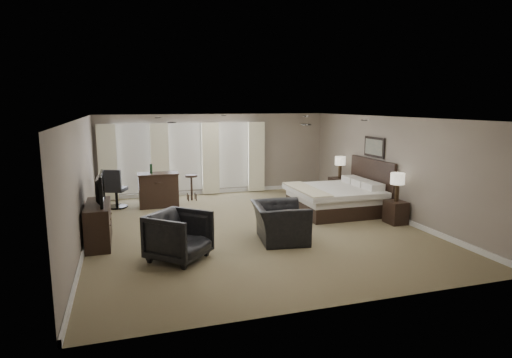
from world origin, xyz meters
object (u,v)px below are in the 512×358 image
object	(u,v)px
bar_stool_left	(159,194)
desk_chair	(116,188)
lamp_near	(397,187)
bar_stool_right	(192,188)
armchair_far	(179,234)
bar_counter	(158,190)
armchair_near	(280,216)
nightstand_far	(339,188)
tv	(97,200)
nightstand_near	(396,212)
dresser	(98,224)
bed	(336,187)
lamp_far	(340,167)

from	to	relation	value
bar_stool_left	desk_chair	bearing A→B (deg)	163.25
lamp_near	bar_stool_right	world-z (taller)	lamp_near
armchair_far	bar_counter	world-z (taller)	armchair_far
armchair_near	bar_counter	distance (m)	4.54
armchair_far	bar_stool_left	size ratio (longest dim) A/B	1.32
nightstand_far	tv	world-z (taller)	tv
nightstand_near	bar_counter	size ratio (longest dim) A/B	0.49
dresser	desk_chair	distance (m)	3.26
bar_counter	lamp_near	bearing A→B (deg)	-32.95
armchair_near	dresser	bearing A→B (deg)	83.49
bar_stool_left	bar_stool_right	xyz separation A→B (m)	(1.04, 0.67, 0.01)
bar_stool_left	bar_stool_right	bearing A→B (deg)	32.89
nightstand_far	dresser	world-z (taller)	dresser
bed	bar_stool_left	size ratio (longest dim) A/B	2.91
armchair_far	bar_stool_left	bearing A→B (deg)	42.76
bar_stool_left	armchair_near	bearing A→B (deg)	-59.60
tv	bar_stool_left	size ratio (longest dim) A/B	1.45
nightstand_far	bar_stool_left	size ratio (longest dim) A/B	0.86
nightstand_near	bar_stool_right	xyz separation A→B (m)	(-4.41, 4.07, 0.12)
bar_counter	armchair_near	bearing A→B (deg)	-60.52
bar_counter	bar_stool_right	bearing A→B (deg)	27.95
dresser	bar_stool_right	size ratio (longest dim) A/B	1.88
nightstand_far	tv	distance (m)	7.35
armchair_far	lamp_near	bearing A→B (deg)	-37.82
lamp_near	armchair_near	bearing A→B (deg)	-172.50
lamp_near	tv	bearing A→B (deg)	175.84
desk_chair	bar_stool_right	bearing A→B (deg)	-150.06
armchair_near	bar_stool_left	xyz separation A→B (m)	(-2.24, 3.82, -0.16)
bed	armchair_near	bearing A→B (deg)	-141.08
lamp_far	bar_stool_right	xyz separation A→B (m)	(-4.41, 1.17, -0.60)
nightstand_near	tv	size ratio (longest dim) A/B	0.50
lamp_near	tv	world-z (taller)	lamp_near
lamp_near	dresser	bearing A→B (deg)	175.84
nightstand_far	bar_counter	bearing A→B (deg)	173.43
armchair_near	bar_counter	world-z (taller)	armchair_near
lamp_far	bar_counter	distance (m)	5.50
tv	bar_stool_right	bearing A→B (deg)	-35.11
nightstand_near	lamp_far	world-z (taller)	lamp_far
bar_stool_right	desk_chair	size ratio (longest dim) A/B	0.70
tv	armchair_near	world-z (taller)	armchair_near
lamp_near	bar_stool_left	size ratio (longest dim) A/B	0.92
bar_stool_left	desk_chair	size ratio (longest dim) A/B	0.68
nightstand_far	lamp_near	bearing A→B (deg)	-90.00
lamp_near	lamp_far	size ratio (longest dim) A/B	1.05
lamp_far	desk_chair	size ratio (longest dim) A/B	0.59
lamp_near	lamp_far	xyz separation A→B (m)	(0.00, 2.90, 0.09)
bed	tv	world-z (taller)	bed
lamp_far	bar_stool_left	bearing A→B (deg)	174.76
armchair_near	bar_stool_right	distance (m)	4.66
nightstand_near	armchair_far	size ratio (longest dim) A/B	0.55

